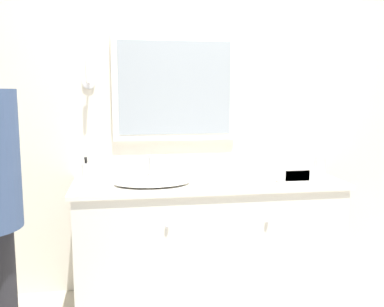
% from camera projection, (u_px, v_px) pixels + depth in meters
% --- Properties ---
extents(wall_back, '(8.00, 0.18, 2.55)m').
position_uv_depth(wall_back, '(200.00, 120.00, 3.25)').
color(wall_back, silver).
rests_on(wall_back, ground_plane).
extents(vanity_counter, '(1.87, 0.61, 0.87)m').
position_uv_depth(vanity_counter, '(209.00, 241.00, 3.05)').
color(vanity_counter, silver).
rests_on(vanity_counter, ground_plane).
extents(sink_basin, '(0.52, 0.41, 0.18)m').
position_uv_depth(sink_basin, '(152.00, 181.00, 2.89)').
color(sink_basin, silver).
rests_on(sink_basin, vanity_counter).
extents(soap_bottle, '(0.06, 0.06, 0.19)m').
position_uv_depth(soap_bottle, '(86.00, 173.00, 2.88)').
color(soap_bottle, white).
rests_on(soap_bottle, vanity_counter).
extents(appliance_box, '(0.24, 0.13, 0.11)m').
position_uv_depth(appliance_box, '(294.00, 174.00, 2.97)').
color(appliance_box, white).
rests_on(appliance_box, vanity_counter).
extents(picture_frame, '(0.09, 0.01, 0.15)m').
position_uv_depth(picture_frame, '(320.00, 167.00, 3.15)').
color(picture_frame, '#B2B2B7').
rests_on(picture_frame, vanity_counter).
extents(hand_towel_near_sink, '(0.15, 0.11, 0.03)m').
position_uv_depth(hand_towel_near_sink, '(224.00, 177.00, 3.07)').
color(hand_towel_near_sink, silver).
rests_on(hand_towel_near_sink, vanity_counter).
extents(metal_tray, '(0.19, 0.10, 0.01)m').
position_uv_depth(metal_tray, '(258.00, 182.00, 2.94)').
color(metal_tray, '#ADADB2').
rests_on(metal_tray, vanity_counter).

